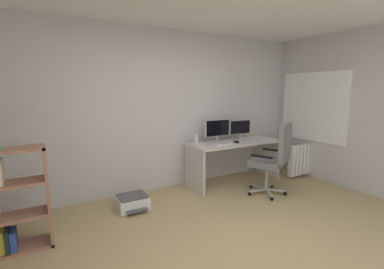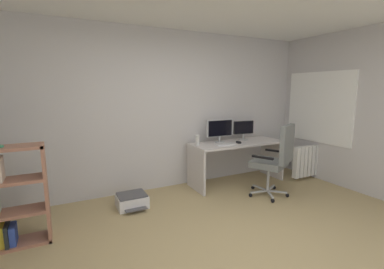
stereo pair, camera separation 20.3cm
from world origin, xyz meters
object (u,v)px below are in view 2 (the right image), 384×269
monitor_main (220,129)px  desktop_speaker (198,140)px  desk (237,152)px  printer (132,201)px  computer_mouse (239,142)px  keyboard (225,144)px  office_chair (276,157)px  monitor_secondary (244,129)px  radiator (311,160)px

monitor_main → desktop_speaker: (-0.46, -0.05, -0.15)m
desk → printer: desk is taller
computer_mouse → desktop_speaker: size_ratio=0.59×
keyboard → desktop_speaker: size_ratio=2.00×
monitor_main → office_chair: bearing=-64.2°
desk → monitor_secondary: 0.47m
keyboard → printer: size_ratio=0.78×
monitor_main → radiator: size_ratio=0.59×
desk → desktop_speaker: 0.80m
printer → monitor_secondary: bearing=7.6°
monitor_main → computer_mouse: bearing=-41.9°
monitor_main → monitor_secondary: monitor_main is taller
monitor_secondary → printer: size_ratio=0.91×
monitor_main → office_chair: 1.07m
printer → radiator: radiator is taller
monitor_secondary → desktop_speaker: bearing=-177.2°
computer_mouse → radiator: (1.44, -0.33, -0.42)m
desktop_speaker → computer_mouse: bearing=-13.7°
office_chair → desk: bearing=100.8°
monitor_secondary → radiator: size_ratio=0.46×
desk → radiator: bearing=-17.0°
monitor_main → radiator: monitor_main is taller
desktop_speaker → radiator: size_ratio=0.20×
monitor_secondary → printer: (-2.16, -0.29, -0.85)m
desk → keyboard: size_ratio=4.93×
keyboard → radiator: keyboard is taller
desk → office_chair: bearing=-79.2°
desktop_speaker → office_chair: bearing=-43.7°
keyboard → monitor_main: bearing=82.7°
computer_mouse → printer: computer_mouse is taller
desk → monitor_main: (-0.29, 0.12, 0.42)m
monitor_main → printer: (-1.64, -0.29, -0.88)m
desk → printer: bearing=-175.2°
office_chair → desktop_speaker: bearing=136.3°
keyboard → computer_mouse: 0.28m
computer_mouse → radiator: bearing=1.9°
monitor_secondary → keyboard: bearing=-156.4°
monitor_main → monitor_secondary: 0.51m
monitor_secondary → printer: monitor_secondary is taller
keyboard → office_chair: bearing=-52.7°
desktop_speaker → desk: bearing=-5.7°
desk → keyboard: 0.40m
computer_mouse → radiator: size_ratio=0.12×
monitor_main → desktop_speaker: bearing=-174.1°
monitor_main → printer: bearing=-170.1°
desk → computer_mouse: size_ratio=16.78×
monitor_secondary → radiator: (1.17, -0.55, -0.60)m
keyboard → monitor_secondary: bearing=25.3°
desk → monitor_secondary: bearing=28.9°
desktop_speaker → office_chair: office_chair is taller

